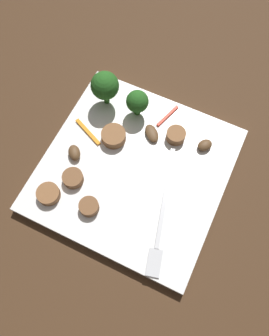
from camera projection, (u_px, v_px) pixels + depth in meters
ground_plane at (134, 172)px, 0.50m from camera, size 1.40×1.40×0.00m
plate at (134, 170)px, 0.49m from camera, size 0.25×0.25×0.01m
fork at (161, 218)px, 0.45m from camera, size 0.18×0.06×0.00m
broccoli_floret_0 at (105, 86)px, 0.49m from camera, size 0.04×0.04×0.06m
broccoli_floret_1 at (137, 102)px, 0.49m from camera, size 0.03×0.03×0.05m
sausage_slice_0 at (114, 136)px, 0.49m from camera, size 0.04×0.04×0.02m
sausage_slice_1 at (48, 194)px, 0.46m from camera, size 0.04×0.04×0.01m
sausage_slice_2 at (89, 207)px, 0.45m from camera, size 0.03×0.03×0.01m
sausage_slice_3 at (73, 178)px, 0.47m from camera, size 0.04×0.04×0.01m
sausage_slice_4 at (176, 135)px, 0.49m from camera, size 0.04×0.04×0.01m
mushroom_0 at (153, 134)px, 0.50m from camera, size 0.03×0.03×0.01m
mushroom_1 at (74, 153)px, 0.48m from camera, size 0.03×0.03×0.01m
mushroom_2 at (205, 145)px, 0.49m from camera, size 0.03×0.03×0.01m
pepper_strip_0 at (168, 116)px, 0.51m from camera, size 0.04×0.02×0.00m
pepper_strip_1 at (88, 132)px, 0.50m from camera, size 0.03×0.05×0.00m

